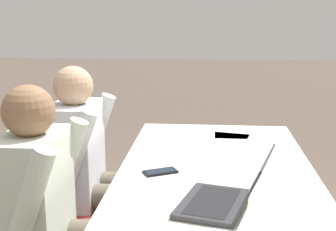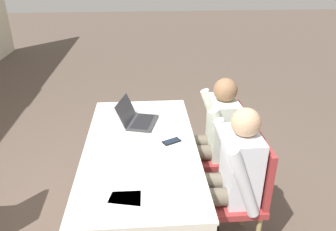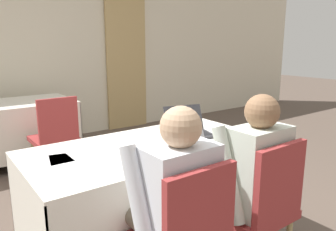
{
  "view_description": "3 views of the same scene",
  "coord_description": "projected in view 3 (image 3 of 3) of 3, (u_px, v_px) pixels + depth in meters",
  "views": [
    {
      "loc": [
        1.95,
        -0.04,
        1.44
      ],
      "look_at": [
        0.0,
        -0.21,
        1.0
      ],
      "focal_mm": 50.0,
      "sensor_mm": 36.0,
      "label": 1
    },
    {
      "loc": [
        -2.19,
        -0.05,
        2.07
      ],
      "look_at": [
        0.0,
        -0.21,
        1.0
      ],
      "focal_mm": 35.0,
      "sensor_mm": 36.0,
      "label": 2
    },
    {
      "loc": [
        -1.21,
        -1.86,
        1.45
      ],
      "look_at": [
        0.0,
        -0.21,
        1.0
      ],
      "focal_mm": 35.0,
      "sensor_mm": 36.0,
      "label": 3
    }
  ],
  "objects": [
    {
      "name": "wall_back",
      "position": [
        28.0,
        50.0,
        4.65
      ],
      "size": [
        12.0,
        0.06,
        2.7
      ],
      "color": "beige",
      "rests_on": "ground_plane"
    },
    {
      "name": "curtain_panel",
      "position": [
        126.0,
        50.0,
        5.51
      ],
      "size": [
        0.74,
        0.04,
        2.65
      ],
      "color": "tan",
      "rests_on": "ground_plane"
    },
    {
      "name": "conference_table_near",
      "position": [
        150.0,
        168.0,
        2.35
      ],
      "size": [
        1.71,
        0.87,
        0.75
      ],
      "color": "white",
      "rests_on": "ground_plane"
    },
    {
      "name": "laptop",
      "position": [
        189.0,
        130.0,
        2.54
      ],
      "size": [
        0.39,
        0.38,
        0.21
      ],
      "rotation": [
        0.0,
        0.0,
        -0.26
      ],
      "color": "#333338",
      "rests_on": "conference_table_near"
    },
    {
      "name": "cell_phone",
      "position": [
        175.0,
        152.0,
        2.14
      ],
      "size": [
        0.13,
        0.16,
        0.01
      ],
      "rotation": [
        0.0,
        0.0,
        0.48
      ],
      "color": "black",
      "rests_on": "conference_table_near"
    },
    {
      "name": "paper_beside_laptop",
      "position": [
        202.0,
        128.0,
        2.77
      ],
      "size": [
        0.28,
        0.34,
        0.0
      ],
      "rotation": [
        0.0,
        0.0,
        0.26
      ],
      "color": "white",
      "rests_on": "conference_table_near"
    },
    {
      "name": "paper_centre_table",
      "position": [
        68.0,
        160.0,
        2.0
      ],
      "size": [
        0.27,
        0.34,
        0.0
      ],
      "rotation": [
        0.0,
        0.0,
        -0.22
      ],
      "color": "white",
      "rests_on": "conference_table_near"
    },
    {
      "name": "paper_left_edge",
      "position": [
        51.0,
        158.0,
        2.05
      ],
      "size": [
        0.21,
        0.3,
        0.0
      ],
      "rotation": [
        0.0,
        0.0,
        -0.01
      ],
      "color": "white",
      "rests_on": "conference_table_near"
    },
    {
      "name": "chair_near_right",
      "position": [
        260.0,
        205.0,
        1.95
      ],
      "size": [
        0.44,
        0.44,
        0.91
      ],
      "rotation": [
        0.0,
        0.0,
        3.14
      ],
      "color": "tan",
      "rests_on": "ground_plane"
    },
    {
      "name": "chair_far_spare",
      "position": [
        56.0,
        134.0,
        3.45
      ],
      "size": [
        0.45,
        0.45,
        0.91
      ],
      "rotation": [
        0.0,
        0.0,
        3.16
      ],
      "color": "tan",
      "rests_on": "ground_plane"
    },
    {
      "name": "person_checkered_shirt",
      "position": [
        171.0,
        201.0,
        1.66
      ],
      "size": [
        0.5,
        0.52,
        1.17
      ],
      "rotation": [
        0.0,
        0.0,
        3.14
      ],
      "color": "#665B4C",
      "rests_on": "ground_plane"
    },
    {
      "name": "person_white_shirt",
      "position": [
        248.0,
        174.0,
        2.0
      ],
      "size": [
        0.5,
        0.52,
        1.17
      ],
      "rotation": [
        0.0,
        0.0,
        3.14
      ],
      "color": "#665B4C",
      "rests_on": "ground_plane"
    }
  ]
}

